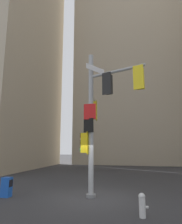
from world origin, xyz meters
name	(u,v)px	position (x,y,z in m)	size (l,w,h in m)	color
ground	(91,197)	(0.00, 0.00, 0.00)	(120.00, 120.00, 0.00)	#2D2D30
building_mid_block	(129,49)	(1.72, 26.53, 21.38)	(16.98, 16.98, 42.77)	tan
signal_pole_assembly	(99,112)	(0.42, -0.03, 4.17)	(3.39, 3.19, 7.38)	#9EA0A3
fire_hydrant	(142,205)	(2.35, -2.39, 0.43)	(0.33, 0.23, 0.81)	silver
newspaper_box	(7,187)	(-4.08, -0.81, 0.47)	(0.45, 0.36, 0.93)	#194CB2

